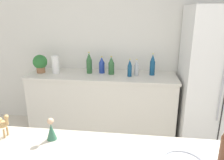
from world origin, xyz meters
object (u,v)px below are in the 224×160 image
Objects in this scene: paper_towel_roll at (56,65)px; back_bottle_1 at (111,66)px; refrigerator at (215,78)px; back_bottle_3 at (102,65)px; back_bottle_4 at (136,68)px; wise_man_figurine_crimson at (51,130)px; back_bottle_5 at (152,65)px; potted_plant at (40,63)px; camel_figurine at (0,124)px; back_bottle_0 at (89,63)px; back_bottle_2 at (130,68)px.

back_bottle_1 is (0.81, 0.05, -0.00)m from paper_towel_roll.
refrigerator reaches higher than back_bottle_3.
refrigerator is 7.21× the size of paper_towel_roll.
back_bottle_4 is 1.65× the size of wise_man_figurine_crimson.
wise_man_figurine_crimson is (0.03, -1.95, 0.06)m from back_bottle_3.
potted_plant is at bearing -177.45° from back_bottle_5.
back_bottle_5 reaches higher than camel_figurine.
wise_man_figurine_crimson is (0.21, -1.92, 0.03)m from back_bottle_0.
back_bottle_4 is (0.36, -0.02, -0.01)m from back_bottle_1.
back_bottle_3 is at bearing 178.12° from back_bottle_5.
potted_plant is 1.40m from back_bottle_4.
back_bottle_3 is at bearing 10.32° from back_bottle_0.
back_bottle_1 is at bearing 175.13° from refrigerator.
paper_towel_roll is (0.24, -0.00, -0.02)m from potted_plant.
back_bottle_1 is 0.58m from back_bottle_5.
camel_figurine reaches higher than back_bottle_2.
potted_plant is 1.88× the size of wise_man_figurine_crimson.
back_bottle_0 is 2.19× the size of wise_man_figurine_crimson.
back_bottle_3 is (-0.41, 0.13, -0.00)m from back_bottle_2.
camel_figurine reaches higher than wise_man_figurine_crimson.
back_bottle_4 is at bearing 174.51° from refrigerator.
back_bottle_1 is 1.74× the size of camel_figurine.
back_bottle_0 is at bearing 170.32° from back_bottle_2.
potted_plant is at bearing 116.50° from wise_man_figurine_crimson.
back_bottle_2 is 1.86m from wise_man_figurine_crimson.
potted_plant is 2.07m from wise_man_figurine_crimson.
back_bottle_5 reaches higher than wise_man_figurine_crimson.
back_bottle_4 is (0.09, 0.06, -0.01)m from back_bottle_2.
back_bottle_0 is (0.72, 0.06, 0.00)m from potted_plant.
refrigerator is 7.47× the size of back_bottle_2.
refrigerator is at bearing -4.87° from back_bottle_1.
back_bottle_5 reaches higher than back_bottle_2.
refrigerator reaches higher than back_bottle_1.
wise_man_figurine_crimson reaches higher than back_bottle_3.
wise_man_figurine_crimson is at bearing -83.87° from back_bottle_0.
wise_man_figurine_crimson is at bearing -104.31° from back_bottle_4.
back_bottle_4 is 1.55× the size of camel_figurine.
paper_towel_roll is 1.08m from back_bottle_2.
back_bottle_1 reaches higher than back_bottle_4.
refrigerator is 13.01× the size of wise_man_figurine_crimson.
wise_man_figurine_crimson is at bearing -102.03° from back_bottle_2.
back_bottle_4 is at bearing -8.16° from back_bottle_3.
back_bottle_5 is at bearing 2.55° from potted_plant.
paper_towel_roll reaches higher than back_bottle_2.
camel_figurine is (0.37, -1.85, 0.08)m from paper_towel_roll.
potted_plant reaches higher than wise_man_figurine_crimson.
back_bottle_5 is at bearing 3.16° from paper_towel_roll.
potted_plant is 1.63m from back_bottle_5.
camel_figurine is (-0.71, -1.82, 0.09)m from back_bottle_2.
paper_towel_roll reaches higher than back_bottle_4.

